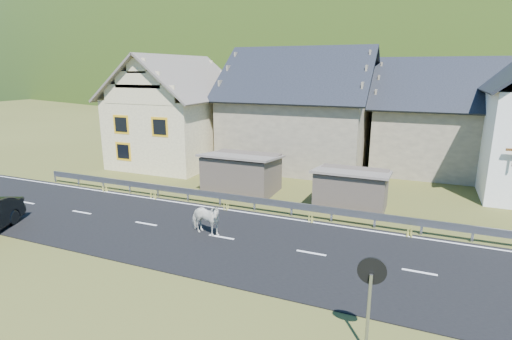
% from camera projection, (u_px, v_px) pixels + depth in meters
% --- Properties ---
extents(ground, '(160.00, 160.00, 0.00)m').
position_uv_depth(ground, '(222.00, 238.00, 17.33)').
color(ground, '#3E4118').
rests_on(ground, ground).
extents(road, '(60.00, 7.00, 0.04)m').
position_uv_depth(road, '(222.00, 238.00, 17.33)').
color(road, black).
rests_on(road, ground).
extents(lane_markings, '(60.00, 6.60, 0.01)m').
position_uv_depth(lane_markings, '(222.00, 237.00, 17.32)').
color(lane_markings, silver).
rests_on(lane_markings, road).
extents(guardrail, '(28.10, 0.09, 0.75)m').
position_uv_depth(guardrail, '(254.00, 201.00, 20.48)').
color(guardrail, '#93969B').
rests_on(guardrail, ground).
extents(shed_left, '(4.30, 3.30, 2.40)m').
position_uv_depth(shed_left, '(242.00, 174.00, 23.62)').
color(shed_left, brown).
rests_on(shed_left, ground).
extents(shed_right, '(3.80, 2.90, 2.20)m').
position_uv_depth(shed_right, '(351.00, 190.00, 20.77)').
color(shed_right, brown).
rests_on(shed_right, ground).
extents(house_cream, '(7.80, 9.80, 8.30)m').
position_uv_depth(house_cream, '(177.00, 106.00, 30.72)').
color(house_cream, '#FFF1B4').
rests_on(house_cream, ground).
extents(house_stone_a, '(10.80, 9.80, 8.90)m').
position_uv_depth(house_stone_a, '(300.00, 103.00, 29.98)').
color(house_stone_a, tan).
rests_on(house_stone_a, ground).
extents(house_stone_b, '(9.80, 8.80, 8.10)m').
position_uv_depth(house_stone_b, '(445.00, 111.00, 28.14)').
color(house_stone_b, tan).
rests_on(house_stone_b, ground).
extents(mountain, '(440.00, 280.00, 260.00)m').
position_uv_depth(mountain, '(415.00, 130.00, 181.42)').
color(mountain, '#23380D').
rests_on(mountain, ground).
extents(conifer_patch, '(76.00, 50.00, 28.00)m').
position_uv_depth(conifer_patch, '(227.00, 72.00, 134.75)').
color(conifer_patch, black).
rests_on(conifer_patch, ground).
extents(horse, '(1.05, 1.85, 1.47)m').
position_uv_depth(horse, '(205.00, 219.00, 17.42)').
color(horse, silver).
rests_on(horse, road).
extents(traffic_mirror, '(0.73, 0.22, 2.61)m').
position_uv_depth(traffic_mirror, '(371.00, 283.00, 10.00)').
color(traffic_mirror, '#93969B').
rests_on(traffic_mirror, ground).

